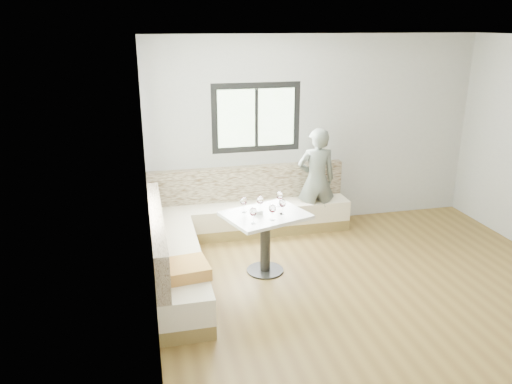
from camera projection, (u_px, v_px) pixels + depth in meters
room at (386, 178)px, 5.17m from camera, size 5.01×5.01×2.81m
banquette at (221, 230)px, 6.61m from camera, size 2.90×2.80×0.95m
table at (265, 228)px, 6.04m from camera, size 1.12×0.99×0.77m
person at (316, 180)px, 7.27m from camera, size 0.59×0.41×1.54m
olive_ramekin at (259, 212)px, 5.98m from camera, size 0.11×0.11×0.04m
wine_glass_a at (253, 212)px, 5.65m from camera, size 0.08×0.08×0.19m
wine_glass_b at (272, 209)px, 5.75m from camera, size 0.08×0.08×0.19m
wine_glass_c at (282, 204)px, 5.93m from camera, size 0.08×0.08×0.19m
wine_glass_d at (260, 201)px, 6.03m from camera, size 0.08×0.08×0.19m
wine_glass_e at (280, 196)px, 6.19m from camera, size 0.08×0.08×0.19m
wine_glass_f at (244, 202)px, 5.99m from camera, size 0.08×0.08×0.19m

